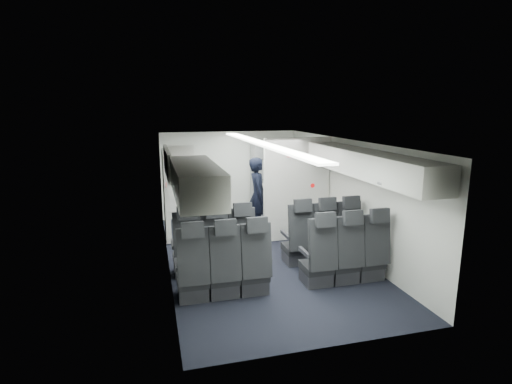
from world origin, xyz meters
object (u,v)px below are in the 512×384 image
carry_on_bag (185,165)px  seat_row_mid (287,264)px  galley_unit (269,179)px  flight_attendant (258,196)px  boarding_door (166,194)px  seat_row_front (270,245)px

carry_on_bag → seat_row_mid: bearing=-41.9°
seat_row_mid → galley_unit: size_ratio=1.75×
seat_row_mid → carry_on_bag: (-1.38, 1.24, 1.40)m
seat_row_mid → carry_on_bag: bearing=138.0°
seat_row_mid → flight_attendant: bearing=84.0°
seat_row_mid → galley_unit: (0.95, 4.15, 0.55)m
seat_row_mid → flight_attendant: (0.30, 2.81, 0.44)m
boarding_door → seat_row_mid: bearing=-61.2°
flight_attendant → seat_row_mid: bearing=-177.3°
seat_row_front → carry_on_bag: 1.99m
seat_row_front → boarding_door: boarding_door is taller
galley_unit → flight_attendant: 1.50m
boarding_door → seat_row_front: bearing=-51.8°
seat_row_front → flight_attendant: size_ratio=1.97×
seat_row_front → flight_attendant: bearing=81.2°
seat_row_mid → galley_unit: galley_unit is taller
seat_row_front → galley_unit: size_ratio=1.75×
carry_on_bag → boarding_door: bearing=98.7°
seat_row_front → seat_row_mid: bearing=-90.0°
galley_unit → seat_row_mid: bearing=-102.9°
seat_row_front → boarding_door: (-1.64, 2.09, 0.55)m
galley_unit → carry_on_bag: carry_on_bag is taller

